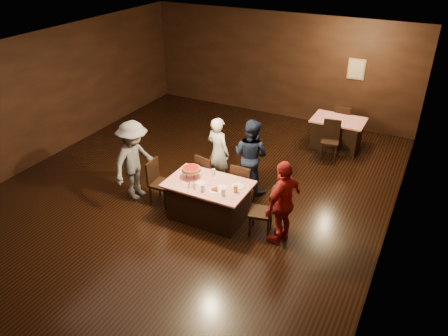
{
  "coord_description": "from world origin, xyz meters",
  "views": [
    {
      "loc": [
        4.29,
        -6.83,
        5.06
      ],
      "look_at": [
        0.96,
        -0.35,
        1.0
      ],
      "focal_mm": 35.0,
      "sensor_mm": 36.0,
      "label": 1
    }
  ],
  "objects_px": {
    "main_table": "(209,200)",
    "glass_amber": "(236,189)",
    "diner_red_shirt": "(283,203)",
    "chair_back_near": "(330,140)",
    "glass_front_right": "(223,192)",
    "chair_far_right": "(244,183)",
    "chair_end_right": "(261,211)",
    "diner_navy_hoodie": "(251,156)",
    "glass_back": "(213,173)",
    "plate_empty": "(238,186)",
    "chair_back_far": "(343,122)",
    "glass_front_left": "(203,188)",
    "chair_end_left": "(161,183)",
    "diner_white_jacket": "(218,152)",
    "diner_grey_knit": "(134,161)",
    "back_table": "(337,133)",
    "chair_far_left": "(209,174)",
    "pizza_stand": "(191,169)"
  },
  "relations": [
    {
      "from": "main_table",
      "to": "glass_amber",
      "type": "distance_m",
      "value": 0.75
    },
    {
      "from": "main_table",
      "to": "diner_red_shirt",
      "type": "height_order",
      "value": "diner_red_shirt"
    },
    {
      "from": "chair_back_near",
      "to": "glass_front_right",
      "type": "distance_m",
      "value": 3.93
    },
    {
      "from": "chair_far_right",
      "to": "chair_end_right",
      "type": "bearing_deg",
      "value": 132.52
    },
    {
      "from": "chair_back_near",
      "to": "diner_navy_hoodie",
      "type": "distance_m",
      "value": 2.52
    },
    {
      "from": "glass_back",
      "to": "plate_empty",
      "type": "bearing_deg",
      "value": -14.04
    },
    {
      "from": "chair_back_far",
      "to": "glass_front_left",
      "type": "height_order",
      "value": "chair_back_far"
    },
    {
      "from": "chair_back_near",
      "to": "plate_empty",
      "type": "bearing_deg",
      "value": -114.88
    },
    {
      "from": "chair_end_left",
      "to": "diner_white_jacket",
      "type": "xyz_separation_m",
      "value": [
        0.68,
        1.19,
        0.32
      ]
    },
    {
      "from": "diner_navy_hoodie",
      "to": "glass_back",
      "type": "xyz_separation_m",
      "value": [
        -0.34,
        -1.02,
        0.02
      ]
    },
    {
      "from": "glass_amber",
      "to": "diner_navy_hoodie",
      "type": "bearing_deg",
      "value": 102.6
    },
    {
      "from": "main_table",
      "to": "chair_far_right",
      "type": "height_order",
      "value": "chair_far_right"
    },
    {
      "from": "chair_end_left",
      "to": "diner_grey_knit",
      "type": "distance_m",
      "value": 0.72
    },
    {
      "from": "glass_back",
      "to": "back_table",
      "type": "bearing_deg",
      "value": 69.57
    },
    {
      "from": "chair_far_right",
      "to": "glass_front_left",
      "type": "xyz_separation_m",
      "value": [
        -0.35,
        -1.05,
        0.37
      ]
    },
    {
      "from": "chair_back_far",
      "to": "plate_empty",
      "type": "distance_m",
      "value": 4.78
    },
    {
      "from": "diner_white_jacket",
      "to": "glass_back",
      "type": "relative_size",
      "value": 11.32
    },
    {
      "from": "diner_navy_hoodie",
      "to": "back_table",
      "type": "bearing_deg",
      "value": -102.91
    },
    {
      "from": "glass_front_left",
      "to": "chair_end_left",
      "type": "bearing_deg",
      "value": 165.38
    },
    {
      "from": "chair_far_left",
      "to": "chair_far_right",
      "type": "relative_size",
      "value": 1.0
    },
    {
      "from": "chair_back_far",
      "to": "diner_white_jacket",
      "type": "bearing_deg",
      "value": 67.08
    },
    {
      "from": "chair_back_far",
      "to": "diner_red_shirt",
      "type": "bearing_deg",
      "value": 94.97
    },
    {
      "from": "main_table",
      "to": "pizza_stand",
      "type": "height_order",
      "value": "pizza_stand"
    },
    {
      "from": "chair_far_right",
      "to": "glass_front_left",
      "type": "bearing_deg",
      "value": 71.06
    },
    {
      "from": "plate_empty",
      "to": "chair_far_left",
      "type": "bearing_deg",
      "value": 147.72
    },
    {
      "from": "diner_red_shirt",
      "to": "main_table",
      "type": "bearing_deg",
      "value": -76.1
    },
    {
      "from": "chair_back_far",
      "to": "chair_back_near",
      "type": "bearing_deg",
      "value": 93.8
    },
    {
      "from": "glass_amber",
      "to": "chair_far_left",
      "type": "bearing_deg",
      "value": 141.34
    },
    {
      "from": "main_table",
      "to": "chair_end_right",
      "type": "height_order",
      "value": "chair_end_right"
    },
    {
      "from": "diner_white_jacket",
      "to": "plate_empty",
      "type": "height_order",
      "value": "diner_white_jacket"
    },
    {
      "from": "chair_back_far",
      "to": "glass_front_left",
      "type": "xyz_separation_m",
      "value": [
        -1.37,
        -5.14,
        0.37
      ]
    },
    {
      "from": "glass_amber",
      "to": "main_table",
      "type": "bearing_deg",
      "value": 175.24
    },
    {
      "from": "diner_white_jacket",
      "to": "main_table",
      "type": "bearing_deg",
      "value": 124.74
    },
    {
      "from": "glass_front_right",
      "to": "glass_amber",
      "type": "xyz_separation_m",
      "value": [
        0.15,
        0.2,
        0.0
      ]
    },
    {
      "from": "chair_far_right",
      "to": "glass_front_right",
      "type": "height_order",
      "value": "chair_far_right"
    },
    {
      "from": "back_table",
      "to": "glass_back",
      "type": "relative_size",
      "value": 9.29
    },
    {
      "from": "diner_red_shirt",
      "to": "back_table",
      "type": "bearing_deg",
      "value": -163.56
    },
    {
      "from": "main_table",
      "to": "chair_end_right",
      "type": "relative_size",
      "value": 1.68
    },
    {
      "from": "glass_front_right",
      "to": "chair_end_right",
      "type": "bearing_deg",
      "value": 21.04
    },
    {
      "from": "pizza_stand",
      "to": "glass_amber",
      "type": "bearing_deg",
      "value": -5.71
    },
    {
      "from": "chair_end_left",
      "to": "diner_navy_hoodie",
      "type": "distance_m",
      "value": 1.95
    },
    {
      "from": "chair_end_right",
      "to": "diner_white_jacket",
      "type": "relative_size",
      "value": 0.6
    },
    {
      "from": "chair_back_far",
      "to": "glass_front_right",
      "type": "xyz_separation_m",
      "value": [
        -0.97,
        -5.09,
        0.37
      ]
    },
    {
      "from": "chair_far_left",
      "to": "diner_grey_knit",
      "type": "height_order",
      "value": "diner_grey_knit"
    },
    {
      "from": "main_table",
      "to": "diner_white_jacket",
      "type": "bearing_deg",
      "value": 109.3
    },
    {
      "from": "glass_back",
      "to": "chair_far_left",
      "type": "bearing_deg",
      "value": 127.87
    },
    {
      "from": "chair_back_far",
      "to": "diner_red_shirt",
      "type": "xyz_separation_m",
      "value": [
        0.1,
        -4.87,
        0.34
      ]
    },
    {
      "from": "chair_end_right",
      "to": "chair_back_near",
      "type": "bearing_deg",
      "value": 162.43
    },
    {
      "from": "pizza_stand",
      "to": "glass_front_right",
      "type": "bearing_deg",
      "value": -19.44
    },
    {
      "from": "main_table",
      "to": "back_table",
      "type": "distance_m",
      "value": 4.47
    }
  ]
}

